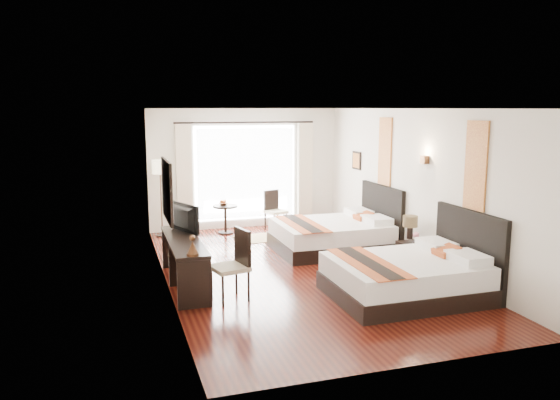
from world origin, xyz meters
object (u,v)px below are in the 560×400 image
object	(u,v)px
bed_near	(411,275)
television	(180,218)
fruit_bowl	(223,204)
desk_chair	(231,279)
table_lamp	(410,223)
side_table	(225,219)
floor_lamp	(160,172)
nightstand	(411,255)
console_desk	(184,262)
vase	(416,239)
bed_far	(336,234)
window_chair	(275,218)

from	to	relation	value
bed_near	television	world-z (taller)	bed_near
bed_near	fruit_bowl	size ratio (longest dim) A/B	11.07
bed_near	desk_chair	bearing A→B (deg)	165.52
table_lamp	side_table	size ratio (longest dim) A/B	0.64
table_lamp	floor_lamp	distance (m)	5.48
nightstand	console_desk	size ratio (longest dim) A/B	0.21
nightstand	fruit_bowl	bearing A→B (deg)	125.80
vase	console_desk	bearing A→B (deg)	174.65
fruit_bowl	side_table	bearing A→B (deg)	-43.07
bed_far	vase	bearing A→B (deg)	-64.63
vase	table_lamp	bearing A→B (deg)	82.58
television	side_table	xyz separation A→B (m)	(1.37, 2.89, -0.67)
bed_far	table_lamp	world-z (taller)	bed_far
desk_chair	console_desk	bearing A→B (deg)	-69.59
bed_far	window_chair	xyz separation A→B (m)	(-0.60, 2.15, -0.05)
bed_far	television	world-z (taller)	bed_far
table_lamp	fruit_bowl	size ratio (longest dim) A/B	2.06
side_table	bed_far	bearing A→B (deg)	-49.69
table_lamp	floor_lamp	world-z (taller)	floor_lamp
table_lamp	window_chair	size ratio (longest dim) A/B	0.46
floor_lamp	window_chair	size ratio (longest dim) A/B	1.85
nightstand	side_table	bearing A→B (deg)	125.68
bed_near	window_chair	size ratio (longest dim) A/B	2.45
floor_lamp	television	bearing A→B (deg)	-89.43
nightstand	fruit_bowl	world-z (taller)	fruit_bowl
bed_far	console_desk	bearing A→B (deg)	-157.69
floor_lamp	vase	bearing A→B (deg)	-44.63
bed_far	television	bearing A→B (deg)	-166.13
table_lamp	window_chair	world-z (taller)	table_lamp
desk_chair	television	bearing A→B (deg)	-81.28
desk_chair	side_table	world-z (taller)	desk_chair
bed_far	floor_lamp	size ratio (longest dim) A/B	1.32
bed_far	table_lamp	size ratio (longest dim) A/B	5.38
console_desk	side_table	xyz separation A→B (m)	(1.39, 3.42, -0.06)
desk_chair	fruit_bowl	world-z (taller)	desk_chair
desk_chair	bed_far	bearing A→B (deg)	-153.01
bed_near	side_table	distance (m)	5.27
bed_far	window_chair	size ratio (longest dim) A/B	2.45
television	bed_far	bearing A→B (deg)	-99.79
window_chair	table_lamp	bearing A→B (deg)	3.26
nightstand	bed_far	bearing A→B (deg)	118.17
table_lamp	bed_far	bearing A→B (deg)	120.45
fruit_bowl	window_chair	distance (m)	1.29
console_desk	window_chair	world-z (taller)	window_chair
table_lamp	desk_chair	distance (m)	3.55
bed_far	television	xyz separation A→B (m)	(-3.16, -0.78, 0.67)
bed_near	television	bearing A→B (deg)	146.76
table_lamp	fruit_bowl	xyz separation A→B (m)	(-2.66, 3.56, -0.11)
bed_far	side_table	xyz separation A→B (m)	(-1.79, 2.11, -0.00)
vase	window_chair	bearing A→B (deg)	110.01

